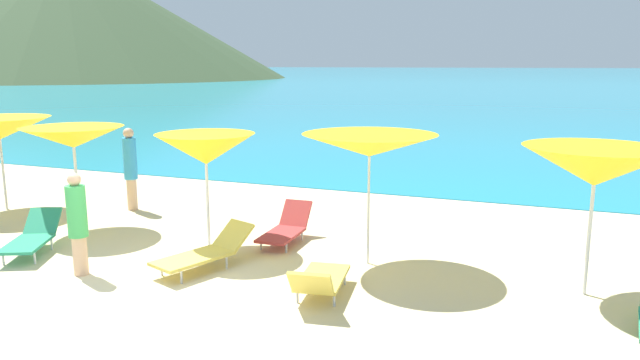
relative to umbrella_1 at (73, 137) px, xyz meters
name	(u,v)px	position (x,y,z in m)	size (l,w,h in m)	color
ground_plane	(349,179)	(3.19, 7.59, -2.00)	(50.00, 100.00, 0.30)	beige
ocean_water	(537,72)	(3.19, 225.27, -1.84)	(650.00, 440.00, 0.02)	teal
headland_hill	(67,15)	(-92.20, 97.11, 11.90)	(96.21, 96.21, 27.49)	#384C2D
umbrella_1	(73,137)	(0.00, 0.00, 0.00)	(2.14, 2.14, 2.06)	silver
umbrella_2	(206,149)	(3.05, -0.07, -0.07)	(1.84, 1.84, 2.06)	silver
umbrella_3	(369,145)	(6.02, 0.04, 0.14)	(2.27, 2.27, 2.17)	silver
umbrella_4	(595,167)	(9.32, -0.14, 0.03)	(2.14, 2.14, 2.15)	silver
lounge_chair_0	(286,228)	(4.27, 0.64, -1.57)	(0.61, 1.52, 0.66)	#A53333
lounge_chair_1	(320,279)	(5.81, -1.63, -1.57)	(0.81, 1.55, 0.61)	#D8BF4C
lounge_chair_2	(205,251)	(3.65, -1.16, -1.55)	(1.16, 1.82, 0.63)	#D8BF4C
lounge_chair_4	(32,236)	(0.40, -1.55, -1.54)	(1.21, 1.68, 0.65)	#268C66
beachgoer_1	(77,221)	(1.97, -2.10, -0.98)	(0.30, 0.30, 1.63)	#DBAA84
beachgoer_3	(130,166)	(-0.02, 1.67, -0.84)	(0.30, 0.30, 1.86)	#DBAA84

